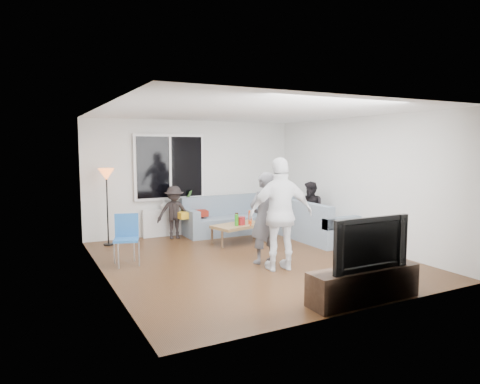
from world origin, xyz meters
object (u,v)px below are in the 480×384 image
sofa_back_section (233,215)px  player_left (264,218)px  coffee_table (239,234)px  player_right (281,214)px  spectator_back (174,212)px  sofa_right_section (314,220)px  floor_lamp (107,207)px  television (365,242)px  tv_console (364,284)px  side_chair (126,240)px  spectator_right (311,210)px

sofa_back_section → player_left: size_ratio=1.46×
coffee_table → player_left: player_left is taller
player_left → player_right: size_ratio=0.85×
sofa_back_section → spectator_back: spectator_back is taller
sofa_right_section → floor_lamp: 4.34m
player_left → television: player_left is taller
coffee_table → player_right: (-0.28, -2.04, 0.72)m
sofa_right_section → spectator_back: bearing=61.1°
tv_console → television: (0.00, 0.00, 0.56)m
side_chair → coffee_table: bearing=30.8°
sofa_right_section → spectator_right: (0.00, 0.11, 0.20)m
floor_lamp → spectator_right: floor_lamp is taller
player_left → player_right: (0.03, -0.49, 0.13)m
coffee_table → television: bearing=-91.4°
side_chair → television: television is taller
side_chair → spectator_back: spectator_back is taller
coffee_table → side_chair: size_ratio=1.28×
floor_lamp → player_left: bearing=-50.6°
sofa_right_section → spectator_right: 0.23m
spectator_right → sofa_back_section: bearing=-141.7°
sofa_right_section → spectator_right: size_ratio=1.60×
coffee_table → television: 3.79m
side_chair → television: 3.95m
sofa_back_section → tv_console: 4.80m
spectator_right → television: 3.84m
floor_lamp → coffee_table: bearing=-23.4°
sofa_right_section → floor_lamp: floor_lamp is taller
floor_lamp → spectator_back: floor_lamp is taller
sofa_back_section → sofa_right_section: same height
side_chair → spectator_back: bearing=66.5°
player_left → spectator_right: bearing=-155.5°
player_left → television: 2.21m
tv_console → floor_lamp: bearing=116.2°
coffee_table → side_chair: 2.54m
sofa_back_section → side_chair: size_ratio=2.67×
player_right → spectator_back: 3.21m
sofa_back_section → coffee_table: size_ratio=2.09×
sofa_right_section → side_chair: bearing=92.8°
tv_console → player_left: bearing=95.7°
side_chair → tv_console: bearing=-36.1°
sofa_back_section → player_right: player_right is taller
spectator_right → sofa_right_section: bearing=-5.0°
spectator_right → television: (-1.70, -3.44, 0.16)m
floor_lamp → television: floor_lamp is taller
player_left → television: (0.22, -2.20, -0.00)m
player_left → coffee_table: bearing=-109.7°
player_right → floor_lamp: bearing=-42.9°
side_chair → tv_console: size_ratio=0.54×
spectator_right → side_chair: bearing=-90.7°
spectator_right → spectator_back: size_ratio=1.08×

